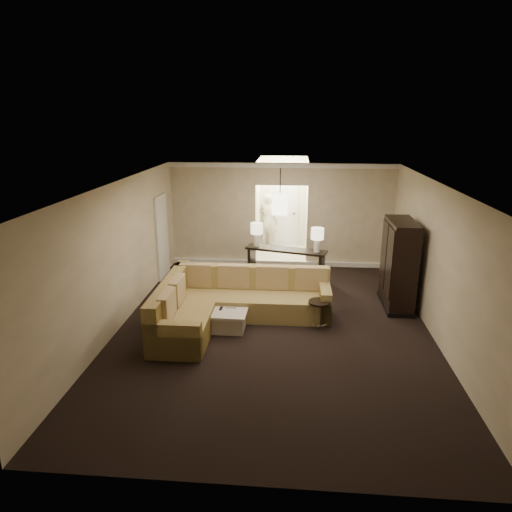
# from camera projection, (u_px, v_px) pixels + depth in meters

# --- Properties ---
(ground) EXTENTS (8.00, 8.00, 0.00)m
(ground) POSITION_uv_depth(u_px,v_px,m) (273.00, 328.00, 8.92)
(ground) COLOR black
(ground) RESTS_ON ground
(wall_back) EXTENTS (6.00, 0.04, 2.80)m
(wall_back) POSITION_uv_depth(u_px,v_px,m) (281.00, 215.00, 12.32)
(wall_back) COLOR beige
(wall_back) RESTS_ON ground
(wall_front) EXTENTS (6.00, 0.04, 2.80)m
(wall_front) POSITION_uv_depth(u_px,v_px,m) (256.00, 377.00, 4.70)
(wall_front) COLOR beige
(wall_front) RESTS_ON ground
(wall_left) EXTENTS (0.04, 8.00, 2.80)m
(wall_left) POSITION_uv_depth(u_px,v_px,m) (118.00, 256.00, 8.75)
(wall_left) COLOR beige
(wall_left) RESTS_ON ground
(wall_right) EXTENTS (0.04, 8.00, 2.80)m
(wall_right) POSITION_uv_depth(u_px,v_px,m) (439.00, 264.00, 8.26)
(wall_right) COLOR beige
(wall_right) RESTS_ON ground
(ceiling) EXTENTS (6.00, 8.00, 0.02)m
(ceiling) POSITION_uv_depth(u_px,v_px,m) (275.00, 185.00, 8.09)
(ceiling) COLOR white
(ceiling) RESTS_ON wall_back
(crown_molding) EXTENTS (6.00, 0.10, 0.12)m
(crown_molding) POSITION_uv_depth(u_px,v_px,m) (282.00, 165.00, 11.87)
(crown_molding) COLOR white
(crown_molding) RESTS_ON wall_back
(baseboard) EXTENTS (6.00, 0.10, 0.12)m
(baseboard) POSITION_uv_depth(u_px,v_px,m) (280.00, 263.00, 12.66)
(baseboard) COLOR white
(baseboard) RESTS_ON ground
(side_door) EXTENTS (0.05, 0.90, 2.10)m
(side_door) POSITION_uv_depth(u_px,v_px,m) (162.00, 236.00, 11.52)
(side_door) COLOR white
(side_door) RESTS_ON ground
(foyer) EXTENTS (1.44, 2.02, 2.80)m
(foyer) POSITION_uv_depth(u_px,v_px,m) (283.00, 209.00, 13.62)
(foyer) COLOR silver
(foyer) RESTS_ON ground
(sectional_sofa) EXTENTS (3.27, 2.61, 0.98)m
(sectional_sofa) POSITION_uv_depth(u_px,v_px,m) (229.00, 303.00, 9.11)
(sectional_sofa) COLOR brown
(sectional_sofa) RESTS_ON ground
(coffee_table) EXTENTS (0.96, 0.96, 0.40)m
(coffee_table) POSITION_uv_depth(u_px,v_px,m) (224.00, 317.00, 8.97)
(coffee_table) COLOR beige
(coffee_table) RESTS_ON ground
(console_table) EXTENTS (2.08, 0.98, 0.78)m
(console_table) POSITION_uv_depth(u_px,v_px,m) (286.00, 261.00, 11.51)
(console_table) COLOR black
(console_table) RESTS_ON ground
(armoire) EXTENTS (0.56, 1.32, 1.90)m
(armoire) POSITION_uv_depth(u_px,v_px,m) (398.00, 266.00, 9.71)
(armoire) COLOR black
(armoire) RESTS_ON ground
(drink_table) EXTENTS (0.43, 0.43, 0.54)m
(drink_table) POSITION_uv_depth(u_px,v_px,m) (319.00, 309.00, 8.87)
(drink_table) COLOR black
(drink_table) RESTS_ON ground
(table_lamp_left) EXTENTS (0.31, 0.31, 0.60)m
(table_lamp_left) POSITION_uv_depth(u_px,v_px,m) (257.00, 231.00, 11.56)
(table_lamp_left) COLOR white
(table_lamp_left) RESTS_ON console_table
(table_lamp_right) EXTENTS (0.31, 0.31, 0.60)m
(table_lamp_right) POSITION_uv_depth(u_px,v_px,m) (317.00, 236.00, 11.04)
(table_lamp_right) COLOR white
(table_lamp_right) RESTS_ON console_table
(pendant_light) EXTENTS (0.38, 0.38, 1.09)m
(pendant_light) POSITION_uv_depth(u_px,v_px,m) (280.00, 204.00, 10.91)
(pendant_light) COLOR black
(pendant_light) RESTS_ON ceiling
(person) EXTENTS (0.82, 0.69, 1.92)m
(person) POSITION_uv_depth(u_px,v_px,m) (268.00, 218.00, 14.01)
(person) COLOR beige
(person) RESTS_ON ground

